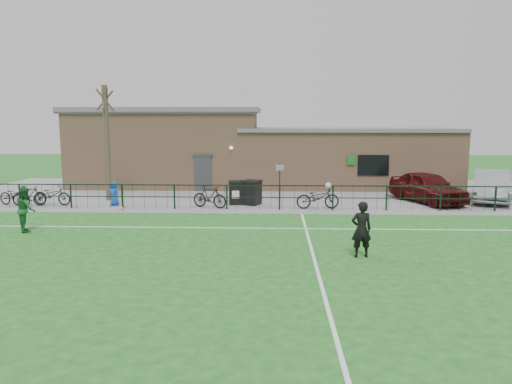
{
  "coord_description": "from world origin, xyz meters",
  "views": [
    {
      "loc": [
        0.78,
        -15.23,
        4.27
      ],
      "look_at": [
        0.0,
        5.0,
        1.3
      ],
      "focal_mm": 35.0,
      "sensor_mm": 36.0,
      "label": 1
    }
  ],
  "objects_px": {
    "ball_ground": "(121,209)",
    "outfield_player": "(26,209)",
    "spectator_child": "(114,194)",
    "bicycle_c": "(52,195)",
    "car_maroon": "(427,187)",
    "car_silver": "(492,186)",
    "bicycle_a": "(15,195)",
    "bicycle_b": "(29,196)",
    "wheelie_bin_left": "(252,193)",
    "sign_post": "(280,182)",
    "bicycle_d": "(210,197)",
    "bare_tree": "(107,144)",
    "bicycle_e": "(318,197)",
    "wheelie_bin_right": "(236,193)"
  },
  "relations": [
    {
      "from": "wheelie_bin_right",
      "to": "bicycle_a",
      "type": "distance_m",
      "value": 10.95
    },
    {
      "from": "bicycle_a",
      "to": "bicycle_e",
      "type": "relative_size",
      "value": 0.92
    },
    {
      "from": "bicycle_e",
      "to": "ball_ground",
      "type": "bearing_deg",
      "value": 88.37
    },
    {
      "from": "outfield_player",
      "to": "sign_post",
      "type": "bearing_deg",
      "value": -82.53
    },
    {
      "from": "car_maroon",
      "to": "bicycle_d",
      "type": "xyz_separation_m",
      "value": [
        -10.96,
        -2.01,
        -0.25
      ]
    },
    {
      "from": "bicycle_e",
      "to": "ball_ground",
      "type": "distance_m",
      "value": 9.32
    },
    {
      "from": "ball_ground",
      "to": "bicycle_c",
      "type": "bearing_deg",
      "value": 161.54
    },
    {
      "from": "spectator_child",
      "to": "bicycle_c",
      "type": "bearing_deg",
      "value": -157.69
    },
    {
      "from": "wheelie_bin_left",
      "to": "ball_ground",
      "type": "relative_size",
      "value": 5.71
    },
    {
      "from": "bare_tree",
      "to": "bicycle_c",
      "type": "xyz_separation_m",
      "value": [
        -2.29,
        -1.65,
        -2.46
      ]
    },
    {
      "from": "bicycle_a",
      "to": "spectator_child",
      "type": "relative_size",
      "value": 1.58
    },
    {
      "from": "sign_post",
      "to": "bicycle_a",
      "type": "distance_m",
      "value": 13.26
    },
    {
      "from": "sign_post",
      "to": "outfield_player",
      "type": "height_order",
      "value": "sign_post"
    },
    {
      "from": "bicycle_c",
      "to": "outfield_player",
      "type": "height_order",
      "value": "outfield_player"
    },
    {
      "from": "bicycle_a",
      "to": "outfield_player",
      "type": "bearing_deg",
      "value": -131.5
    },
    {
      "from": "car_maroon",
      "to": "car_silver",
      "type": "xyz_separation_m",
      "value": [
        3.48,
        0.55,
        0.01
      ]
    },
    {
      "from": "car_silver",
      "to": "bicycle_c",
      "type": "height_order",
      "value": "car_silver"
    },
    {
      "from": "wheelie_bin_right",
      "to": "car_silver",
      "type": "height_order",
      "value": "car_silver"
    },
    {
      "from": "bicycle_a",
      "to": "ball_ground",
      "type": "height_order",
      "value": "bicycle_a"
    },
    {
      "from": "wheelie_bin_right",
      "to": "ball_ground",
      "type": "xyz_separation_m",
      "value": [
        -5.28,
        -1.97,
        -0.46
      ]
    },
    {
      "from": "wheelie_bin_right",
      "to": "bicycle_e",
      "type": "relative_size",
      "value": 0.53
    },
    {
      "from": "bicycle_a",
      "to": "bicycle_b",
      "type": "bearing_deg",
      "value": -79.53
    },
    {
      "from": "outfield_player",
      "to": "ball_ground",
      "type": "distance_m",
      "value": 5.03
    },
    {
      "from": "sign_post",
      "to": "outfield_player",
      "type": "xyz_separation_m",
      "value": [
        -9.75,
        -7.43,
        -0.17
      ]
    },
    {
      "from": "bare_tree",
      "to": "wheelie_bin_left",
      "type": "xyz_separation_m",
      "value": [
        7.62,
        -1.1,
        -2.41
      ]
    },
    {
      "from": "bicycle_a",
      "to": "bicycle_c",
      "type": "relative_size",
      "value": 0.97
    },
    {
      "from": "bicycle_a",
      "to": "bicycle_c",
      "type": "height_order",
      "value": "bicycle_c"
    },
    {
      "from": "wheelie_bin_left",
      "to": "spectator_child",
      "type": "xyz_separation_m",
      "value": [
        -6.79,
        -0.58,
        0.03
      ]
    },
    {
      "from": "bare_tree",
      "to": "bicycle_d",
      "type": "relative_size",
      "value": 3.31
    },
    {
      "from": "bicycle_a",
      "to": "ball_ground",
      "type": "xyz_separation_m",
      "value": [
        5.64,
        -1.1,
        -0.42
      ]
    },
    {
      "from": "wheelie_bin_left",
      "to": "wheelie_bin_right",
      "type": "distance_m",
      "value": 0.8
    },
    {
      "from": "outfield_player",
      "to": "car_maroon",
      "type": "bearing_deg",
      "value": -97.14
    },
    {
      "from": "ball_ground",
      "to": "bicycle_a",
      "type": "bearing_deg",
      "value": 168.92
    },
    {
      "from": "bare_tree",
      "to": "bicycle_b",
      "type": "height_order",
      "value": "bare_tree"
    },
    {
      "from": "bicycle_c",
      "to": "outfield_player",
      "type": "bearing_deg",
      "value": -156.38
    },
    {
      "from": "ball_ground",
      "to": "outfield_player",
      "type": "bearing_deg",
      "value": -117.32
    },
    {
      "from": "bicycle_b",
      "to": "ball_ground",
      "type": "xyz_separation_m",
      "value": [
        4.89,
        -1.02,
        -0.42
      ]
    },
    {
      "from": "bicycle_b",
      "to": "spectator_child",
      "type": "relative_size",
      "value": 1.4
    },
    {
      "from": "car_silver",
      "to": "bicycle_d",
      "type": "bearing_deg",
      "value": -147.91
    },
    {
      "from": "sign_post",
      "to": "bicycle_d",
      "type": "relative_size",
      "value": 1.1
    },
    {
      "from": "car_maroon",
      "to": "outfield_player",
      "type": "bearing_deg",
      "value": -179.44
    },
    {
      "from": "bicycle_d",
      "to": "spectator_child",
      "type": "bearing_deg",
      "value": 107.72
    },
    {
      "from": "sign_post",
      "to": "bicycle_a",
      "type": "height_order",
      "value": "sign_post"
    },
    {
      "from": "bare_tree",
      "to": "sign_post",
      "type": "bearing_deg",
      "value": 0.49
    },
    {
      "from": "sign_post",
      "to": "car_silver",
      "type": "height_order",
      "value": "sign_post"
    },
    {
      "from": "wheelie_bin_left",
      "to": "bicycle_c",
      "type": "xyz_separation_m",
      "value": [
        -9.91,
        -0.55,
        -0.05
      ]
    },
    {
      "from": "wheelie_bin_left",
      "to": "bicycle_d",
      "type": "bearing_deg",
      "value": -130.65
    },
    {
      "from": "bare_tree",
      "to": "bicycle_b",
      "type": "bearing_deg",
      "value": -150.13
    },
    {
      "from": "bicycle_a",
      "to": "bicycle_b",
      "type": "xyz_separation_m",
      "value": [
        0.75,
        -0.09,
        0.0
      ]
    },
    {
      "from": "car_maroon",
      "to": "bicycle_e",
      "type": "xyz_separation_m",
      "value": [
        -5.77,
        -2.04,
        -0.25
      ]
    }
  ]
}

